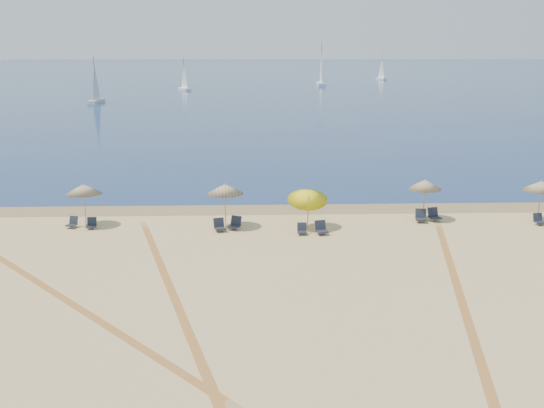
{
  "coord_description": "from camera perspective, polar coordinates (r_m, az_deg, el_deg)",
  "views": [
    {
      "loc": [
        -1.24,
        -14.65,
        9.98
      ],
      "look_at": [
        0.0,
        20.0,
        1.3
      ],
      "focal_mm": 42.28,
      "sensor_mm": 36.0,
      "label": 1
    }
  ],
  "objects": [
    {
      "name": "wet_sand",
      "position": [
        39.94,
        -0.2,
        -0.41
      ],
      "size": [
        500.0,
        500.0,
        0.0
      ],
      "primitive_type": "plane",
      "color": "olive",
      "rests_on": "ground"
    },
    {
      "name": "umbrella_1",
      "position": [
        37.33,
        -16.43,
        1.28
      ],
      "size": [
        2.02,
        2.03,
        2.44
      ],
      "color": "gray",
      "rests_on": "ground"
    },
    {
      "name": "chair_3",
      "position": [
        36.98,
        -15.76,
        -1.71
      ],
      "size": [
        0.56,
        0.64,
        0.62
      ],
      "rotation": [
        0.0,
        0.0,
        0.08
      ],
      "color": "black",
      "rests_on": "ground"
    },
    {
      "name": "tire_tracks",
      "position": [
        25.24,
        -4.99,
        -9.29
      ],
      "size": [
        54.19,
        42.96,
        0.0
      ],
      "color": "tan",
      "rests_on": "ground"
    },
    {
      "name": "umbrella_2",
      "position": [
        35.61,
        -4.2,
        1.35
      ],
      "size": [
        2.05,
        2.05,
        2.52
      ],
      "color": "gray",
      "rests_on": "ground"
    },
    {
      "name": "chair_5",
      "position": [
        35.51,
        -3.31,
        -1.76
      ],
      "size": [
        0.83,
        0.88,
        0.73
      ],
      "rotation": [
        0.0,
        0.0,
        -0.4
      ],
      "color": "black",
      "rests_on": "ground"
    },
    {
      "name": "chair_8",
      "position": [
        37.91,
        13.11,
        -1.08
      ],
      "size": [
        0.72,
        0.81,
        0.74
      ],
      "rotation": [
        0.0,
        0.0,
        -0.17
      ],
      "color": "black",
      "rests_on": "ground"
    },
    {
      "name": "sailboat_1",
      "position": [
        116.81,
        -15.43,
        9.83
      ],
      "size": [
        1.96,
        5.4,
        7.86
      ],
      "rotation": [
        0.0,
        0.0,
        -0.12
      ],
      "color": "white",
      "rests_on": "ocean"
    },
    {
      "name": "umbrella_5",
      "position": [
        39.73,
        22.84,
        1.51
      ],
      "size": [
        2.07,
        2.07,
        2.45
      ],
      "color": "gray",
      "rests_on": "ground"
    },
    {
      "name": "umbrella_4",
      "position": [
        38.15,
        13.46,
        1.71
      ],
      "size": [
        1.92,
        1.93,
        2.42
      ],
      "color": "gray",
      "rests_on": "ground"
    },
    {
      "name": "chair_9",
      "position": [
        38.38,
        14.23,
        -0.95
      ],
      "size": [
        0.76,
        0.84,
        0.74
      ],
      "rotation": [
        0.0,
        0.0,
        0.22
      ],
      "color": "black",
      "rests_on": "ground"
    },
    {
      "name": "sailboat_2",
      "position": [
        145.93,
        -7.82,
        10.85
      ],
      "size": [
        3.22,
        4.77,
        7.06
      ],
      "rotation": [
        0.0,
        0.0,
        0.47
      ],
      "color": "white",
      "rests_on": "ocean"
    },
    {
      "name": "chair_10",
      "position": [
        39.43,
        22.65,
        -1.3
      ],
      "size": [
        0.58,
        0.66,
        0.64
      ],
      "rotation": [
        0.0,
        0.0,
        0.09
      ],
      "color": "black",
      "rests_on": "ground"
    },
    {
      "name": "chair_6",
      "position": [
        34.58,
        2.68,
        -2.27
      ],
      "size": [
        0.53,
        0.61,
        0.61
      ],
      "rotation": [
        0.0,
        0.0,
        -0.04
      ],
      "color": "black",
      "rests_on": "ground"
    },
    {
      "name": "chair_4",
      "position": [
        35.24,
        -4.7,
        -1.92
      ],
      "size": [
        0.76,
        0.82,
        0.7
      ],
      "rotation": [
        0.0,
        0.0,
        0.3
      ],
      "color": "black",
      "rests_on": "ground"
    },
    {
      "name": "chair_7",
      "position": [
        34.68,
        4.4,
        -2.17
      ],
      "size": [
        0.74,
        0.82,
        0.72
      ],
      "rotation": [
        0.0,
        0.0,
        0.22
      ],
      "color": "black",
      "rests_on": "ground"
    },
    {
      "name": "umbrella_3",
      "position": [
        35.32,
        3.2,
        0.77
      ],
      "size": [
        2.21,
        2.27,
        2.52
      ],
      "color": "gray",
      "rests_on": "ground"
    },
    {
      "name": "ocean",
      "position": [
        239.86,
        -1.78,
        11.67
      ],
      "size": [
        500.0,
        500.0,
        0.0
      ],
      "primitive_type": "plane",
      "color": "#0C2151",
      "rests_on": "ground"
    },
    {
      "name": "chair_2",
      "position": [
        37.5,
        -17.35,
        -1.6
      ],
      "size": [
        0.68,
        0.74,
        0.62
      ],
      "rotation": [
        0.0,
        0.0,
        -0.33
      ],
      "color": "black",
      "rests_on": "ground"
    },
    {
      "name": "sailboat_0",
      "position": [
        190.91,
        9.72,
        11.51
      ],
      "size": [
        2.47,
        4.96,
        7.15
      ],
      "rotation": [
        0.0,
        0.0,
        0.27
      ],
      "color": "white",
      "rests_on": "ocean"
    },
    {
      "name": "sailboat_3",
      "position": [
        161.09,
        4.39,
        11.58
      ],
      "size": [
        1.85,
        6.97,
        10.35
      ],
      "rotation": [
        0.0,
        0.0,
        -0.01
      ],
      "color": "white",
      "rests_on": "ocean"
    }
  ]
}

